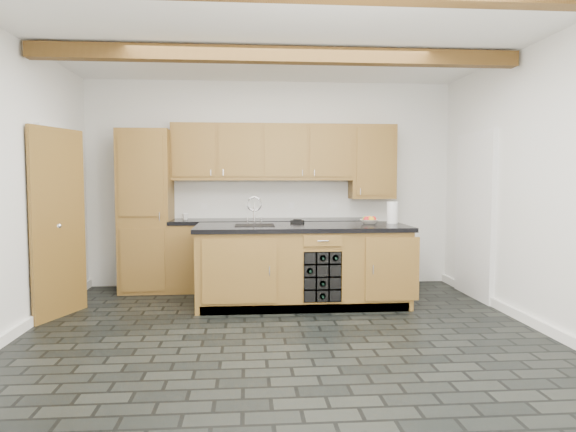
# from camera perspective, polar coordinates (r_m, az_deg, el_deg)

# --- Properties ---
(ground) EXTENTS (5.00, 5.00, 0.00)m
(ground) POSITION_cam_1_polar(r_m,az_deg,el_deg) (4.85, -0.42, -13.42)
(ground) COLOR black
(ground) RESTS_ON ground
(room_shell) EXTENTS (5.01, 5.00, 5.00)m
(room_shell) POSITION_cam_1_polar(r_m,az_deg,el_deg) (5.15, -1.80, 4.82)
(room_shell) COLOR white
(room_shell) RESTS_ON ground
(back_cabinetry) EXTENTS (3.65, 0.62, 2.20)m
(back_cabinetry) POSITION_cam_1_polar(r_m,az_deg,el_deg) (6.87, -4.89, 0.04)
(back_cabinetry) COLOR olive
(back_cabinetry) RESTS_ON ground
(island) EXTENTS (2.48, 0.96, 0.93)m
(island) POSITION_cam_1_polar(r_m,az_deg,el_deg) (6.02, 1.62, -5.45)
(island) COLOR olive
(island) RESTS_ON ground
(faucet) EXTENTS (0.45, 0.40, 0.34)m
(faucet) POSITION_cam_1_polar(r_m,az_deg,el_deg) (5.97, -3.74, -0.70)
(faucet) COLOR black
(faucet) RESTS_ON island
(kitchen_scale) EXTENTS (0.18, 0.13, 0.05)m
(kitchen_scale) POSITION_cam_1_polar(r_m,az_deg,el_deg) (6.23, 1.04, -0.60)
(kitchen_scale) COLOR black
(kitchen_scale) RESTS_ON island
(fruit_bowl) EXTENTS (0.26, 0.26, 0.05)m
(fruit_bowl) POSITION_cam_1_polar(r_m,az_deg,el_deg) (6.22, 9.01, -0.62)
(fruit_bowl) COLOR beige
(fruit_bowl) RESTS_ON island
(fruit_cluster) EXTENTS (0.16, 0.17, 0.07)m
(fruit_cluster) POSITION_cam_1_polar(r_m,az_deg,el_deg) (6.21, 9.01, -0.35)
(fruit_cluster) COLOR red
(fruit_cluster) RESTS_ON fruit_bowl
(paper_towel) EXTENTS (0.13, 0.13, 0.26)m
(paper_towel) POSITION_cam_1_polar(r_m,az_deg,el_deg) (6.33, 11.53, 0.38)
(paper_towel) COLOR white
(paper_towel) RESTS_ON island
(mug) EXTENTS (0.12, 0.12, 0.09)m
(mug) POSITION_cam_1_polar(r_m,az_deg,el_deg) (6.93, -11.34, -0.04)
(mug) COLOR white
(mug) RESTS_ON back_cabinetry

